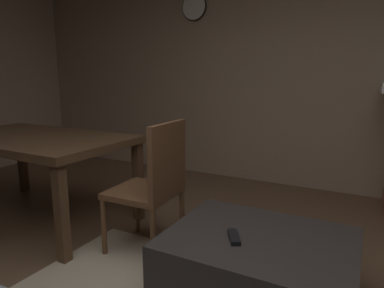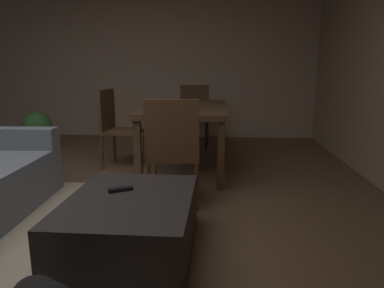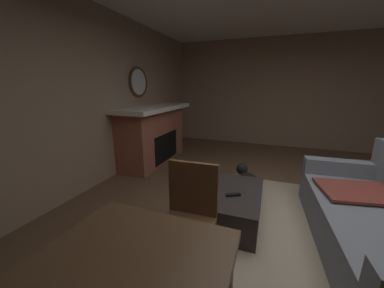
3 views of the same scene
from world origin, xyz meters
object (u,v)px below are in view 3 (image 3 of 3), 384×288
(tv_remote, at_px, (233,195))
(dining_chair_west, at_px, (189,212))
(round_wall_mirror, at_px, (139,82))
(ottoman_coffee_table, at_px, (226,204))
(fireplace, at_px, (154,134))
(small_dog, at_px, (247,179))

(tv_remote, bearing_deg, dining_chair_west, -50.42)
(tv_remote, relative_size, dining_chair_west, 0.17)
(round_wall_mirror, xyz_separation_m, dining_chair_west, (2.30, 1.96, -1.11))
(round_wall_mirror, height_order, tv_remote, round_wall_mirror)
(ottoman_coffee_table, bearing_deg, tv_remote, 39.62)
(round_wall_mirror, distance_m, dining_chair_west, 3.22)
(fireplace, bearing_deg, ottoman_coffee_table, 50.77)
(fireplace, height_order, ottoman_coffee_table, fireplace)
(round_wall_mirror, xyz_separation_m, small_dog, (0.68, 2.28, -1.44))
(dining_chair_west, bearing_deg, fireplace, -144.00)
(fireplace, bearing_deg, round_wall_mirror, -90.00)
(round_wall_mirror, bearing_deg, tv_remote, 53.95)
(round_wall_mirror, bearing_deg, dining_chair_west, 40.38)
(small_dog, bearing_deg, ottoman_coffee_table, -10.92)
(dining_chair_west, distance_m, small_dog, 1.69)
(dining_chair_west, bearing_deg, tv_remote, 159.21)
(round_wall_mirror, bearing_deg, fireplace, 90.00)
(small_dog, bearing_deg, tv_remote, -4.02)
(ottoman_coffee_table, height_order, small_dog, small_dog)
(tv_remote, bearing_deg, ottoman_coffee_table, -170.00)
(tv_remote, height_order, dining_chair_west, dining_chair_west)
(round_wall_mirror, distance_m, tv_remote, 3.01)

